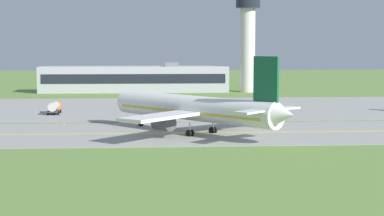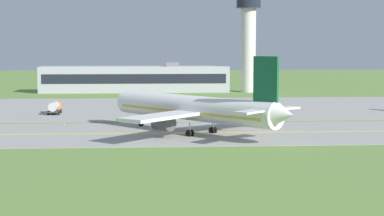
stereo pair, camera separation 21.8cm
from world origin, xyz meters
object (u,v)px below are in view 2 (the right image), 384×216
service_truck_fuel (202,106)px  control_tower (248,32)px  airplane_lead (195,109)px  service_truck_catering (54,107)px

service_truck_fuel → control_tower: (18.41, 59.07, 16.26)m
airplane_lead → service_truck_catering: bearing=130.4°
service_truck_fuel → service_truck_catering: (-30.42, 0.34, 0.00)m
service_truck_catering → airplane_lead: bearing=-49.6°
control_tower → service_truck_catering: bearing=-129.7°
airplane_lead → control_tower: 93.80m
control_tower → airplane_lead: bearing=-103.8°
service_truck_catering → control_tower: control_tower is taller
service_truck_fuel → control_tower: 63.97m
airplane_lead → service_truck_fuel: size_ratio=5.24×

